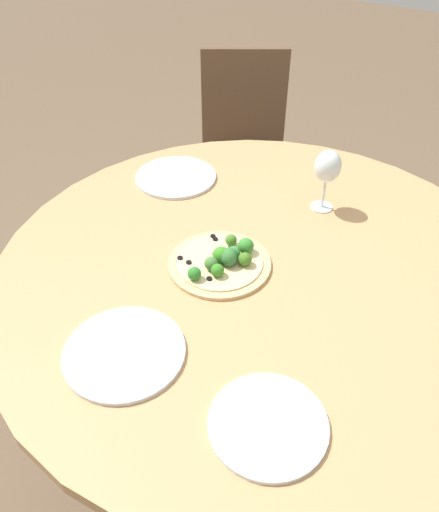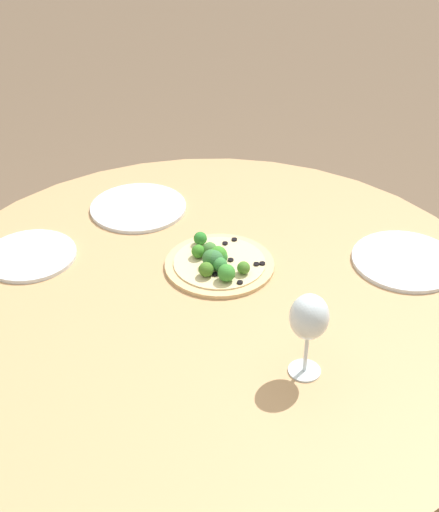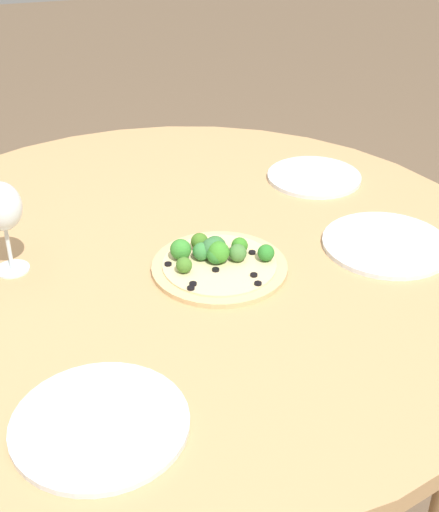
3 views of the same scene
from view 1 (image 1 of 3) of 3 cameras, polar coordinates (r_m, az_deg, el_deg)
ground_plane at (r=1.85m, az=3.50°, el=-18.65°), size 12.00×12.00×0.00m
dining_table at (r=1.31m, az=4.68°, el=-2.55°), size 1.36×1.36×0.75m
chair at (r=2.32m, az=2.77°, el=11.88°), size 0.55×0.55×0.91m
pizza at (r=1.25m, az=0.34°, el=-0.50°), size 0.26×0.26×0.06m
wine_glass at (r=1.43m, az=12.25°, el=9.82°), size 0.08×0.08×0.18m
plate_near at (r=1.62m, az=-5.02°, el=9.00°), size 0.26×0.26×0.01m
plate_far at (r=1.08m, az=-10.82°, el=-10.73°), size 0.26×0.26×0.01m
plate_side at (r=0.97m, az=5.56°, el=-18.59°), size 0.22×0.22×0.01m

